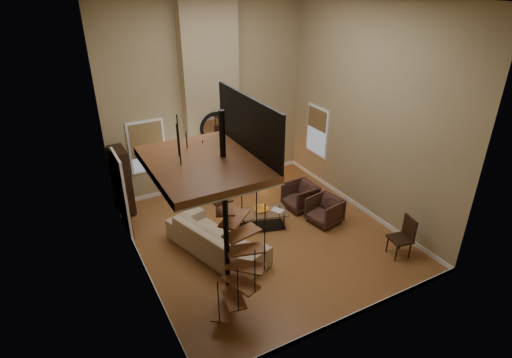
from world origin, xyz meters
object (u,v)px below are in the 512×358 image
coffee_table (262,218)px  floor_lamp (184,159)px  armchair_near (302,196)px  accent_lamp (264,169)px  hutch (122,180)px  side_chair (404,235)px  sofa (216,238)px  armchair_far (327,210)px

coffee_table → floor_lamp: size_ratio=0.80×
armchair_near → accent_lamp: bearing=177.3°
hutch → coffee_table: bearing=-40.4°
hutch → coffee_table: hutch is taller
hutch → side_chair: hutch is taller
coffee_table → floor_lamp: (-1.30, 2.03, 1.13)m
hutch → accent_lamp: hutch is taller
hutch → side_chair: 7.25m
coffee_table → side_chair: size_ratio=1.40×
hutch → sofa: size_ratio=0.69×
armchair_far → side_chair: 2.11m
hutch → accent_lamp: (4.40, 0.07, -0.70)m
coffee_table → accent_lamp: bearing=59.7°
coffee_table → sofa: bearing=-163.8°
floor_lamp → accent_lamp: floor_lamp is taller
sofa → side_chair: 4.33m
floor_lamp → armchair_near: bearing=-30.9°
armchair_far → accent_lamp: size_ratio=1.41×
armchair_near → coffee_table: bearing=-78.7°
coffee_table → side_chair: bearing=-47.8°
sofa → coffee_table: (1.47, 0.43, -0.11)m
accent_lamp → coffee_table: bearing=-120.3°
hutch → accent_lamp: size_ratio=3.26×
sofa → floor_lamp: 2.67m
armchair_near → armchair_far: bearing=6.1°
sofa → armchair_near: 3.06m
side_chair → hutch: bearing=136.1°
sofa → floor_lamp: size_ratio=1.51×
armchair_near → side_chair: side_chair is taller
hutch → armchair_near: (4.39, -2.11, -0.60)m
armchair_near → armchair_far: (0.14, -0.92, 0.00)m
accent_lamp → armchair_near: bearing=-90.2°
armchair_far → hutch: bearing=-134.3°
hutch → sofa: bearing=-63.7°
armchair_far → side_chair: size_ratio=0.79×
side_chair → coffee_table: bearing=132.2°
hutch → side_chair: size_ratio=1.82×
armchair_near → side_chair: (0.82, -2.91, 0.17)m
hutch → sofa: 3.29m
armchair_far → coffee_table: (-1.62, 0.56, -0.07)m
hutch → accent_lamp: bearing=0.9°
sofa → side_chair: size_ratio=2.65×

